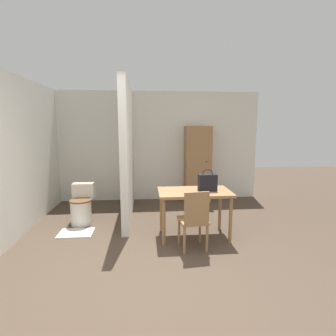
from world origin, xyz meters
TOP-DOWN VIEW (x-y plane):
  - ground_plane at (0.00, 0.00)m, footprint 16.00×16.00m
  - wall_back at (0.00, 3.53)m, footprint 5.10×0.12m
  - wall_left at (-2.11, 1.74)m, footprint 0.12×4.47m
  - partition_wall at (-0.43, 2.39)m, footprint 0.12×2.15m
  - dining_table at (0.64, 1.25)m, footprint 1.10×0.66m
  - wooden_chair at (0.55, 0.80)m, footprint 0.41×0.41m
  - toilet at (-1.24, 2.01)m, footprint 0.38×0.53m
  - handbag at (0.84, 1.24)m, footprint 0.28×0.14m
  - wooden_cabinet at (1.09, 3.24)m, footprint 0.57×0.44m
  - bath_mat at (-1.24, 1.55)m, footprint 0.54×0.38m

SIDE VIEW (x-z plane):
  - ground_plane at x=0.00m, z-range 0.00..0.00m
  - bath_mat at x=-1.24m, z-range 0.00..0.01m
  - toilet at x=-1.24m, z-range -0.04..0.65m
  - wooden_chair at x=0.55m, z-range 0.03..0.89m
  - dining_table at x=0.64m, z-range 0.28..1.02m
  - wooden_cabinet at x=1.09m, z-range 0.00..1.72m
  - handbag at x=0.84m, z-range 0.70..1.04m
  - wall_back at x=0.00m, z-range 0.00..2.50m
  - wall_left at x=-2.11m, z-range 0.00..2.50m
  - partition_wall at x=-0.43m, z-range 0.00..2.50m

